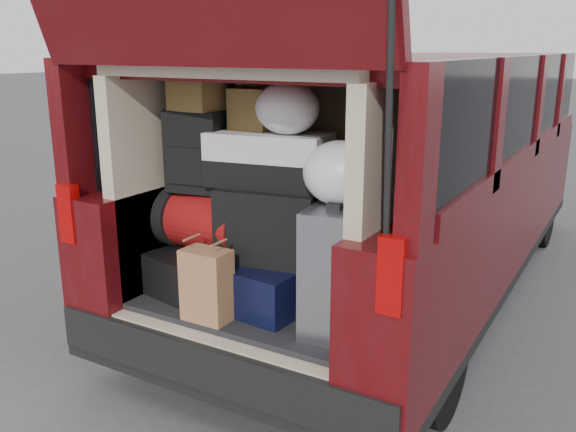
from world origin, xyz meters
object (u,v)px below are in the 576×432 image
at_px(silver_roller, 338,269).
at_px(kraft_bag, 207,285).
at_px(red_duffel, 208,221).
at_px(backpack, 197,151).
at_px(black_hardshell, 206,269).
at_px(navy_hardshell, 272,282).
at_px(twotone_duffel, 270,159).
at_px(black_soft_case, 272,224).

xyz_separation_m(silver_roller, kraft_bag, (-0.59, -0.22, -0.12)).
bearing_deg(red_duffel, backpack, -168.05).
relative_size(black_hardshell, kraft_bag, 1.58).
height_order(navy_hardshell, twotone_duffel, twotone_duffel).
bearing_deg(black_hardshell, silver_roller, 5.08).
xyz_separation_m(navy_hardshell, red_duffel, (-0.40, -0.00, 0.27)).
bearing_deg(navy_hardshell, twotone_duffel, 131.49).
relative_size(red_duffel, twotone_duffel, 0.82).
distance_m(kraft_bag, red_duffel, 0.45).
height_order(black_soft_case, twotone_duffel, twotone_duffel).
xyz_separation_m(backpack, twotone_duffel, (0.40, 0.07, -0.02)).
height_order(silver_roller, backpack, backpack).
height_order(silver_roller, kraft_bag, silver_roller).
bearing_deg(red_duffel, kraft_bag, -49.90).
distance_m(black_hardshell, navy_hardshell, 0.42).
bearing_deg(black_soft_case, silver_roller, -24.45).
bearing_deg(twotone_duffel, silver_roller, -28.14).
relative_size(black_hardshell, twotone_duffel, 0.94).
distance_m(silver_roller, twotone_duffel, 0.67).
bearing_deg(black_hardshell, red_duffel, 37.10).
xyz_separation_m(kraft_bag, red_duffel, (-0.23, 0.32, 0.21)).
height_order(kraft_bag, backpack, backpack).
height_order(red_duffel, backpack, backpack).
distance_m(navy_hardshell, black_soft_case, 0.30).
height_order(navy_hardshell, red_duffel, red_duffel).
relative_size(red_duffel, backpack, 1.16).
height_order(navy_hardshell, backpack, backpack).
distance_m(navy_hardshell, backpack, 0.78).
distance_m(black_hardshell, silver_roller, 0.86).
distance_m(navy_hardshell, kraft_bag, 0.37).
relative_size(navy_hardshell, silver_roller, 0.90).
bearing_deg(twotone_duffel, backpack, -177.92).
relative_size(black_hardshell, backpack, 1.33).
distance_m(backpack, twotone_duffel, 0.41).
distance_m(black_hardshell, kraft_bag, 0.41).
relative_size(silver_roller, black_soft_case, 1.16).
distance_m(black_hardshell, backpack, 0.65).
relative_size(kraft_bag, black_soft_case, 0.69).
relative_size(backpack, twotone_duffel, 0.71).
height_order(silver_roller, red_duffel, silver_roller).
bearing_deg(navy_hardshell, black_soft_case, 118.94).
bearing_deg(black_hardshell, black_soft_case, 14.81).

